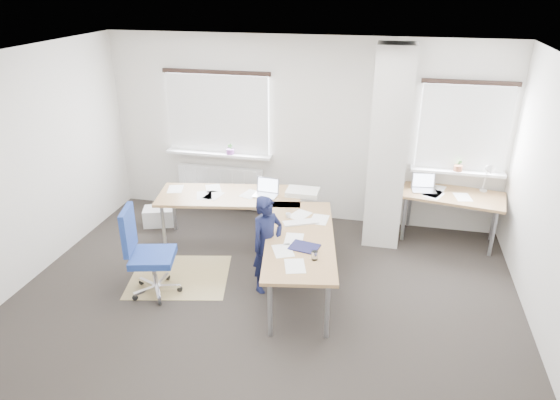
% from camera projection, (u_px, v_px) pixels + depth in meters
% --- Properties ---
extents(ground, '(6.00, 6.00, 0.00)m').
position_uv_depth(ground, '(261.00, 305.00, 5.87)').
color(ground, black).
rests_on(ground, ground).
extents(room_shell, '(6.04, 5.04, 2.82)m').
position_uv_depth(room_shell, '(285.00, 153.00, 5.52)').
color(room_shell, beige).
rests_on(room_shell, ground).
extents(floor_mat, '(1.42, 1.28, 0.01)m').
position_uv_depth(floor_mat, '(180.00, 276.00, 6.43)').
color(floor_mat, '#9C8755').
rests_on(floor_mat, ground).
extents(white_crate, '(0.53, 0.44, 0.27)m').
position_uv_depth(white_crate, '(159.00, 216.00, 7.74)').
color(white_crate, white).
rests_on(white_crate, ground).
extents(desk_main, '(2.82, 2.63, 0.96)m').
position_uv_depth(desk_main, '(266.00, 216.00, 6.48)').
color(desk_main, olive).
rests_on(desk_main, ground).
extents(desk_side, '(1.50, 0.93, 1.22)m').
position_uv_depth(desk_side, '(453.00, 197.00, 7.06)').
color(desk_side, olive).
rests_on(desk_side, ground).
extents(task_chair, '(0.63, 0.61, 1.13)m').
position_uv_depth(task_chair, '(151.00, 270.00, 5.98)').
color(task_chair, navy).
rests_on(task_chair, ground).
extents(person, '(0.50, 0.53, 1.23)m').
position_uv_depth(person, '(267.00, 244.00, 5.95)').
color(person, black).
rests_on(person, ground).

